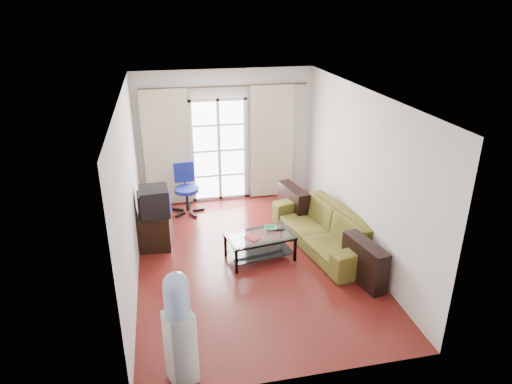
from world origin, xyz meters
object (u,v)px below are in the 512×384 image
Objects in this scene: tv_stand at (156,228)px; coffee_table at (260,243)px; task_chair at (187,198)px; sofa at (324,229)px; crt_tv at (153,201)px; water_cooler at (179,326)px.

coffee_table is at bearing -23.90° from tv_stand.
sofa is at bearing -46.04° from task_chair.
task_chair is at bearing 59.57° from crt_tv.
coffee_table is 1.17× the size of task_chair.
tv_stand reaches higher than coffee_table.
sofa is at bearing 23.77° from water_cooler.
sofa is 3.60m from water_cooler.
water_cooler is at bearing -88.98° from crt_tv.
sofa is at bearing -16.69° from crt_tv.
water_cooler is at bearing -80.98° from tv_stand.
tv_stand is 3.27m from water_cooler.
task_chair reaches higher than sofa.
water_cooler reaches higher than task_chair.
crt_tv is (-1.65, 0.83, 0.54)m from coffee_table.
sofa is 2.44× the size of task_chair.
sofa is 2.90m from tv_stand.
sofa reaches higher than tv_stand.
coffee_table is 0.82× the size of water_cooler.
sofa is 3.03× the size of tv_stand.
water_cooler reaches higher than coffee_table.
water_cooler is at bearing -120.87° from coffee_table.
crt_tv is (-2.81, 0.66, 0.49)m from sofa.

